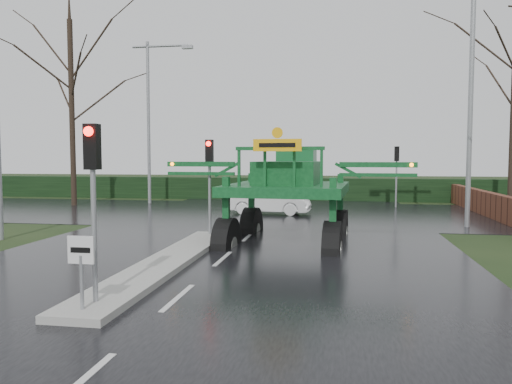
% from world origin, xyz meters
% --- Properties ---
extents(ground, '(140.00, 140.00, 0.00)m').
position_xyz_m(ground, '(0.00, 0.00, 0.00)').
color(ground, black).
rests_on(ground, ground).
extents(road_main, '(14.00, 80.00, 0.02)m').
position_xyz_m(road_main, '(0.00, 10.00, 0.00)').
color(road_main, black).
rests_on(road_main, ground).
extents(road_cross, '(80.00, 12.00, 0.02)m').
position_xyz_m(road_cross, '(0.00, 16.00, 0.01)').
color(road_cross, black).
rests_on(road_cross, ground).
extents(median_island, '(1.20, 10.00, 0.16)m').
position_xyz_m(median_island, '(-1.30, 3.00, 0.09)').
color(median_island, gray).
rests_on(median_island, ground).
extents(hedge_row, '(44.00, 0.90, 1.50)m').
position_xyz_m(hedge_row, '(0.00, 24.00, 0.75)').
color(hedge_row, black).
rests_on(hedge_row, ground).
extents(brick_wall, '(0.40, 20.00, 1.20)m').
position_xyz_m(brick_wall, '(10.50, 16.00, 0.60)').
color(brick_wall, '#592D1E').
rests_on(brick_wall, ground).
extents(keep_left_sign, '(0.50, 0.07, 1.35)m').
position_xyz_m(keep_left_sign, '(-1.30, -1.50, 1.06)').
color(keep_left_sign, gray).
rests_on(keep_left_sign, ground).
extents(traffic_signal_near, '(0.26, 0.33, 3.52)m').
position_xyz_m(traffic_signal_near, '(-1.30, -1.01, 2.59)').
color(traffic_signal_near, gray).
rests_on(traffic_signal_near, ground).
extents(traffic_signal_mid, '(0.26, 0.33, 3.52)m').
position_xyz_m(traffic_signal_mid, '(-1.30, 7.49, 2.59)').
color(traffic_signal_mid, gray).
rests_on(traffic_signal_mid, ground).
extents(traffic_signal_far, '(0.26, 0.33, 3.52)m').
position_xyz_m(traffic_signal_far, '(6.50, 20.01, 2.59)').
color(traffic_signal_far, gray).
rests_on(traffic_signal_far, ground).
extents(street_light_left_near, '(3.85, 0.30, 10.00)m').
position_xyz_m(street_light_left_near, '(-8.19, 6.00, 5.99)').
color(street_light_left_near, gray).
rests_on(street_light_left_near, ground).
extents(street_light_right, '(3.85, 0.30, 10.00)m').
position_xyz_m(street_light_right, '(8.19, 12.00, 5.99)').
color(street_light_right, gray).
rests_on(street_light_right, ground).
extents(street_light_left_far, '(3.85, 0.30, 10.00)m').
position_xyz_m(street_light_left_far, '(-8.19, 20.00, 5.99)').
color(street_light_left_far, gray).
rests_on(street_light_left_far, ground).
extents(tree_left_far, '(7.70, 7.70, 13.26)m').
position_xyz_m(tree_left_far, '(-12.50, 18.00, 7.15)').
color(tree_left_far, black).
rests_on(tree_left_far, ground).
extents(crop_sprayer, '(8.55, 5.57, 4.78)m').
position_xyz_m(crop_sprayer, '(-0.33, 6.20, 2.26)').
color(crop_sprayer, black).
rests_on(crop_sprayer, ground).
extents(white_sedan, '(4.21, 1.68, 1.36)m').
position_xyz_m(white_sedan, '(-0.24, 15.32, 0.00)').
color(white_sedan, white).
rests_on(white_sedan, ground).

